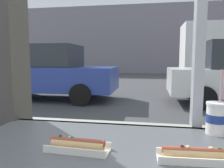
# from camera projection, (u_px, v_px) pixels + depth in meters

# --- Properties ---
(ground_plane) EXTENTS (60.00, 60.00, 0.00)m
(ground_plane) POSITION_uv_depth(u_px,v_px,m) (156.00, 92.00, 9.05)
(ground_plane) COLOR #424244
(sidewalk_strip) EXTENTS (16.00, 2.80, 0.14)m
(sidewalk_strip) POSITION_uv_depth(u_px,v_px,m) (168.00, 160.00, 2.78)
(sidewalk_strip) COLOR #B2ADA3
(sidewalk_strip) RESTS_ON ground
(building_facade_far) EXTENTS (28.00, 1.20, 6.37)m
(building_facade_far) POSITION_uv_depth(u_px,v_px,m) (153.00, 39.00, 20.79)
(building_facade_far) COLOR gray
(building_facade_far) RESTS_ON ground
(soda_cup_right) EXTENTS (0.09, 0.09, 0.31)m
(soda_cup_right) POSITION_uv_depth(u_px,v_px,m) (216.00, 118.00, 1.04)
(soda_cup_right) COLOR white
(soda_cup_right) RESTS_ON window_counter
(hotdog_tray_near) EXTENTS (0.26, 0.11, 0.05)m
(hotdog_tray_near) POSITION_uv_depth(u_px,v_px,m) (78.00, 145.00, 0.86)
(hotdog_tray_near) COLOR silver
(hotdog_tray_near) RESTS_ON window_counter
(hotdog_tray_far) EXTENTS (0.26, 0.10, 0.05)m
(hotdog_tray_far) POSITION_uv_depth(u_px,v_px,m) (195.00, 155.00, 0.77)
(hotdog_tray_far) COLOR silver
(hotdog_tray_far) RESTS_ON window_counter
(parked_car_blue) EXTENTS (4.52, 2.00, 1.80)m
(parked_car_blue) POSITION_uv_depth(u_px,v_px,m) (47.00, 72.00, 7.39)
(parked_car_blue) COLOR #283D93
(parked_car_blue) RESTS_ON ground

